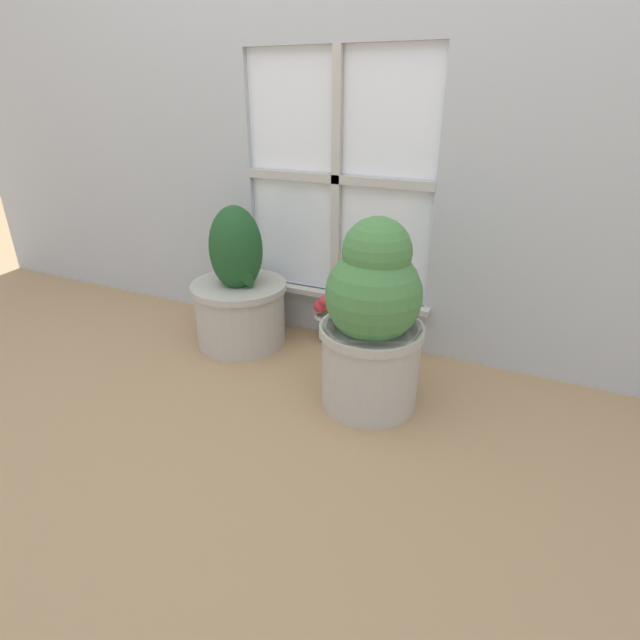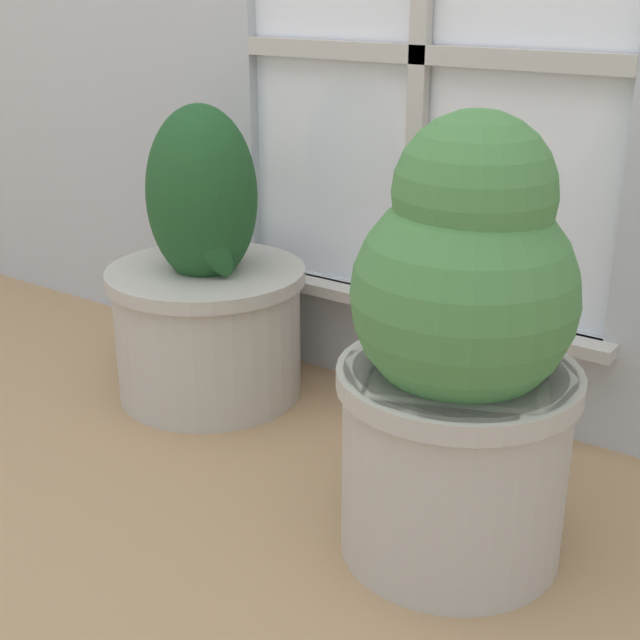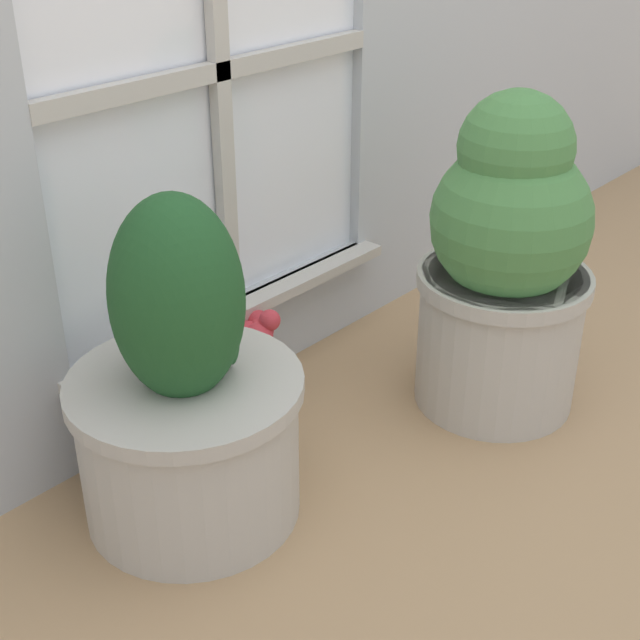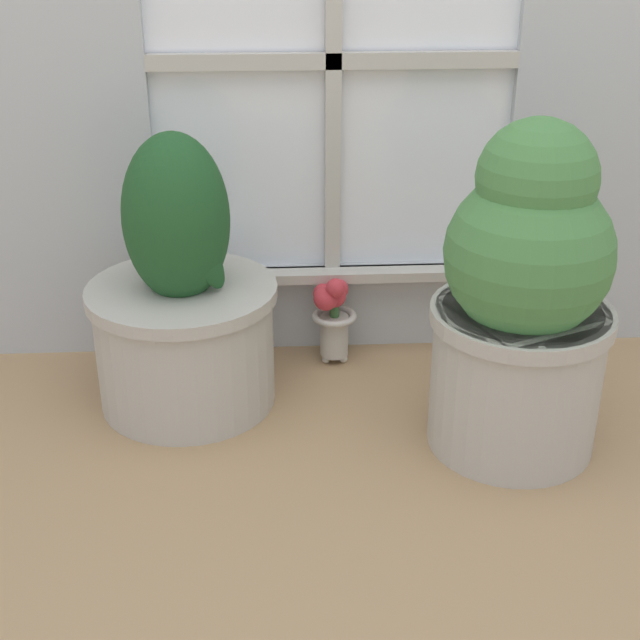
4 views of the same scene
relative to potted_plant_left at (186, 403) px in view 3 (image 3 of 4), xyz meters
The scene contains 4 objects.
ground_plane 0.53m from the potted_plant_left, 44.23° to the right, with size 10.00×10.00×0.00m, color tan.
potted_plant_left is the anchor object (origin of this frame).
potted_plant_right 0.72m from the potted_plant_left, 16.79° to the right, with size 0.36×0.36×0.68m.
flower_vase 0.39m from the potted_plant_left, 25.90° to the left, with size 0.11×0.11×0.23m.
Camera 3 is at (-1.14, -0.70, 1.09)m, focal length 50.00 mm.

